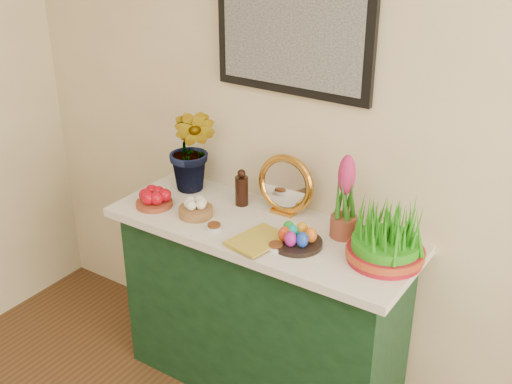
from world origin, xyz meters
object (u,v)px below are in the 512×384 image
Objects in this scene: sideboard at (262,312)px; book at (243,233)px; mirror at (285,185)px; wheatgrass_sabzeh at (387,235)px; hyacinth_green at (192,135)px.

book reaches higher than sideboard.
sideboard is at bearing 95.02° from book.
mirror is 0.56m from wheatgrass_sabzeh.
hyacinth_green reaches higher than book.
sideboard is 0.62m from mirror.
mirror reaches higher than wheatgrass_sabzeh.
wheatgrass_sabzeh reaches higher than sideboard.
hyacinth_green is at bearing 166.09° from sideboard.
mirror is 0.31m from book.
wheatgrass_sabzeh is at bearing -14.17° from mirror.
mirror is at bearing 82.86° from sideboard.
sideboard is 5.50× the size of book.
book is at bearing -96.41° from sideboard.
hyacinth_green is 0.59m from book.
sideboard is 2.28× the size of hyacinth_green.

